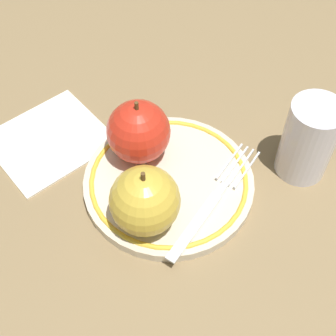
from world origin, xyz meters
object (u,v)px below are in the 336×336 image
plate (168,182)px  drinking_glass (309,140)px  apple_second_whole (138,132)px  fork (211,203)px  napkin_folded (49,139)px  apple_red_whole (145,201)px

plate → drinking_glass: size_ratio=1.97×
apple_second_whole → drinking_glass: 0.20m
fork → napkin_folded: fork is taller
apple_red_whole → apple_second_whole: same height
apple_red_whole → drinking_glass: drinking_glass is taller
apple_second_whole → napkin_folded: size_ratio=0.62×
apple_red_whole → napkin_folded: 0.19m
plate → drinking_glass: drinking_glass is taller
napkin_folded → apple_red_whole: bearing=87.6°
apple_second_whole → fork: apple_second_whole is taller
apple_second_whole → apple_red_whole: bearing=48.5°
napkin_folded → fork: bearing=104.3°
drinking_glass → napkin_folded: (0.18, -0.26, -0.05)m
apple_red_whole → apple_second_whole: bearing=-131.5°
fork → drinking_glass: size_ratio=1.78×
apple_red_whole → drinking_glass: 0.21m
apple_second_whole → napkin_folded: 0.13m
plate → apple_red_whole: bearing=19.3°
plate → apple_second_whole: bearing=-96.7°
plate → drinking_glass: bearing=142.5°
apple_red_whole → fork: size_ratio=0.46×
plate → drinking_glass: (-0.13, 0.10, 0.04)m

